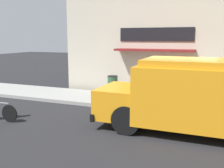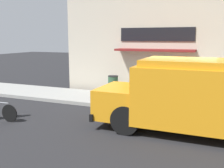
# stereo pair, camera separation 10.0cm
# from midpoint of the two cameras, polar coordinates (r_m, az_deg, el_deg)

# --- Properties ---
(ground_plane) EXTENTS (70.00, 70.00, 0.00)m
(ground_plane) POSITION_cam_midpoint_polar(r_m,az_deg,el_deg) (10.29, 13.81, -6.81)
(ground_plane) COLOR #232326
(sidewalk) EXTENTS (28.00, 2.52, 0.16)m
(sidewalk) POSITION_cam_midpoint_polar(r_m,az_deg,el_deg) (11.47, 14.72, -4.68)
(sidewalk) COLOR #999993
(sidewalk) RESTS_ON ground_plane
(storefront) EXTENTS (12.93, 0.94, 4.98)m
(storefront) POSITION_cam_midpoint_polar(r_m,az_deg,el_deg) (12.80, 15.93, 7.71)
(storefront) COLOR beige
(storefront) RESTS_ON ground_plane
(school_bus) EXTENTS (6.03, 2.63, 2.30)m
(school_bus) POSITION_cam_midpoint_polar(r_m,az_deg,el_deg) (8.38, 18.94, -2.40)
(school_bus) COLOR orange
(school_bus) RESTS_ON ground_plane
(trash_bin) EXTENTS (0.51, 0.51, 0.91)m
(trash_bin) POSITION_cam_midpoint_polar(r_m,az_deg,el_deg) (13.07, -0.10, -0.15)
(trash_bin) COLOR #2D5138
(trash_bin) RESTS_ON sidewalk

